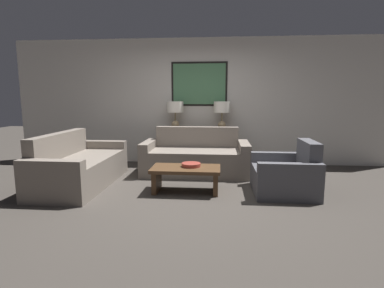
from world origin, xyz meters
name	(u,v)px	position (x,y,z in m)	size (l,w,h in m)	color
ground_plane	(188,197)	(0.00, 0.00, 0.00)	(20.00, 20.00, 0.00)	#3D3833
back_wall	(199,102)	(0.00, 2.34, 1.33)	(8.05, 0.12, 2.65)	beige
console_table	(198,148)	(0.00, 2.07, 0.37)	(1.47, 0.39, 0.75)	brown
table_lamp_left	(175,110)	(-0.49, 2.07, 1.16)	(0.34, 0.34, 0.59)	tan
table_lamp_right	(222,110)	(0.49, 2.07, 1.16)	(0.34, 0.34, 0.59)	tan
couch_by_back_wall	(196,158)	(0.00, 1.37, 0.29)	(1.96, 0.90, 0.85)	slate
couch_by_side	(79,167)	(-1.83, 0.44, 0.29)	(0.90, 1.96, 0.85)	slate
coffee_table	(186,174)	(-0.06, 0.23, 0.28)	(1.03, 0.56, 0.38)	#4C331E
decorative_bowl	(191,165)	(0.01, 0.29, 0.41)	(0.29, 0.29, 0.05)	#93382D
armchair_near_back_wall	(286,175)	(1.44, 0.32, 0.26)	(0.88, 0.96, 0.79)	#4C4C51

